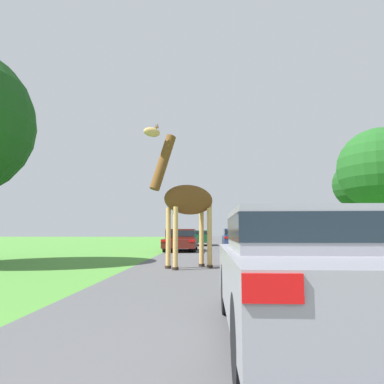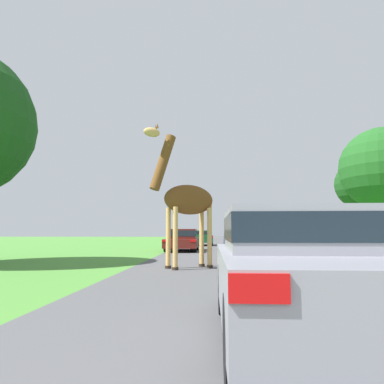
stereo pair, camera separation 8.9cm
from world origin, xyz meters
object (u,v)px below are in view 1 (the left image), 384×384
car_verge_right (265,243)px  tree_right_cluster (357,185)px  giraffe_near_road (185,199)px  car_far_ahead (201,237)px  car_lead_maroon (309,269)px  car_queue_right (236,238)px  tree_centre_back (380,169)px  car_queue_left (181,239)px

car_verge_right → tree_right_cluster: 19.36m
giraffe_near_road → tree_right_cluster: 22.75m
car_far_ahead → car_lead_maroon: bearing=-86.0°
giraffe_near_road → car_queue_right: bearing=-44.0°
tree_centre_back → giraffe_near_road: bearing=-135.2°
car_lead_maroon → car_verge_right: (1.06, 9.70, -0.04)m
car_queue_right → car_far_ahead: car_queue_right is taller
car_queue_left → car_far_ahead: car_queue_left is taller
giraffe_near_road → car_far_ahead: size_ratio=1.16×
car_queue_left → tree_centre_back: (13.39, 2.29, 4.71)m
giraffe_near_road → tree_centre_back: bearing=-78.3°
car_lead_maroon → car_far_ahead: 26.20m
car_far_ahead → tree_centre_back: bearing=-27.8°
car_queue_right → car_verge_right: (0.18, -11.98, -0.01)m
tree_centre_back → tree_right_cluster: size_ratio=1.15×
car_queue_right → car_queue_left: size_ratio=0.99×
car_queue_right → tree_centre_back: 10.93m
giraffe_near_road → car_far_ahead: 18.95m
car_queue_right → giraffe_near_road: bearing=-100.9°
tree_centre_back → tree_right_cluster: bearing=80.9°
car_queue_left → car_far_ahead: bearing=83.5°
car_far_ahead → car_verge_right: car_verge_right is taller
car_queue_left → tree_right_cluster: (14.32, 8.12, 4.42)m
tree_centre_back → tree_right_cluster: (0.93, 5.83, -0.30)m
giraffe_near_road → car_queue_right: size_ratio=1.05×
tree_right_cluster → car_queue_right: bearing=-160.6°
car_verge_right → giraffe_near_road: bearing=-140.4°
tree_right_cluster → giraffe_near_road: bearing=-126.3°
car_lead_maroon → tree_centre_back: tree_centre_back is taller
giraffe_near_road → car_queue_right: 14.78m
car_lead_maroon → car_verge_right: bearing=83.7°
car_lead_maroon → tree_centre_back: bearing=61.7°
car_lead_maroon → car_queue_right: 21.71m
car_far_ahead → giraffe_near_road: bearing=-90.2°
car_lead_maroon → tree_centre_back: (10.54, 19.60, 4.65)m
car_far_ahead → tree_centre_back: tree_centre_back is taller
car_queue_right → tree_centre_back: tree_centre_back is taller
car_lead_maroon → tree_centre_back: size_ratio=0.49×
car_verge_right → tree_right_cluster: tree_right_cluster is taller
giraffe_near_road → tree_centre_back: (12.44, 12.35, 3.17)m
giraffe_near_road → car_queue_left: giraffe_near_road is taller
car_queue_right → car_far_ahead: size_ratio=1.10×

